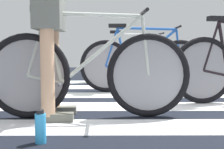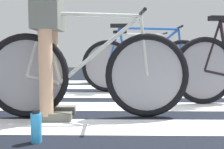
{
  "view_description": "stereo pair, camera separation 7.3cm",
  "coord_description": "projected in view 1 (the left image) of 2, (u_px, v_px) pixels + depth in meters",
  "views": [
    {
      "loc": [
        -0.6,
        -2.67,
        0.59
      ],
      "look_at": [
        -0.58,
        0.23,
        0.34
      ],
      "focal_mm": 45.39,
      "sensor_mm": 36.0,
      "label": 1
    },
    {
      "loc": [
        -0.53,
        -2.67,
        0.59
      ],
      "look_at": [
        -0.58,
        0.23,
        0.34
      ],
      "focal_mm": 45.39,
      "sensor_mm": 36.0,
      "label": 2
    }
  ],
  "objects": [
    {
      "name": "ground",
      "position": [
        173.0,
        111.0,
        2.72
      ],
      "size": [
        18.0,
        14.0,
        0.02
      ],
      "color": "black"
    },
    {
      "name": "crosswalk_markings",
      "position": [
        177.0,
        115.0,
        2.5
      ],
      "size": [
        5.48,
        5.74,
        0.0
      ],
      "color": "white",
      "rests_on": "ground"
    },
    {
      "name": "bicycle_1_of_4",
      "position": [
        88.0,
        72.0,
        2.39
      ],
      "size": [
        1.74,
        0.52,
        0.93
      ],
      "rotation": [
        0.0,
        0.0,
        0.04
      ],
      "color": "black",
      "rests_on": "ground"
    },
    {
      "name": "cyclist_1_of_4",
      "position": [
        51.0,
        40.0,
        2.35
      ],
      "size": [
        0.33,
        0.42,
        1.02
      ],
      "rotation": [
        0.0,
        0.0,
        0.04
      ],
      "color": "tan",
      "rests_on": "ground"
    },
    {
      "name": "bicycle_3_of_4",
      "position": [
        143.0,
        64.0,
        3.88
      ],
      "size": [
        1.74,
        0.52,
        0.93
      ],
      "rotation": [
        0.0,
        0.0,
        -0.04
      ],
      "color": "black",
      "rests_on": "ground"
    },
    {
      "name": "bicycle_4_of_4",
      "position": [
        135.0,
        61.0,
        5.21
      ],
      "size": [
        1.73,
        0.52,
        0.93
      ],
      "rotation": [
        0.0,
        0.0,
        0.09
      ],
      "color": "black",
      "rests_on": "ground"
    },
    {
      "name": "water_bottle",
      "position": [
        41.0,
        127.0,
        1.74
      ],
      "size": [
        0.07,
        0.07,
        0.21
      ],
      "color": "#2B93D6",
      "rests_on": "ground"
    }
  ]
}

